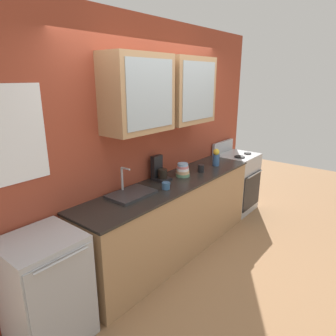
{
  "coord_description": "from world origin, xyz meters",
  "views": [
    {
      "loc": [
        -2.64,
        -2.05,
        2.12
      ],
      "look_at": [
        -0.1,
        0.0,
        1.13
      ],
      "focal_mm": 32.24,
      "sensor_mm": 36.0,
      "label": 1
    }
  ],
  "objects_px": {
    "stove_range": "(236,182)",
    "sink_faucet": "(131,193)",
    "vase": "(216,157)",
    "bowl_stack": "(183,170)",
    "cup_near_sink": "(166,186)",
    "coffee_maker": "(159,171)",
    "cup_near_bowls": "(201,168)",
    "dishwasher": "(46,290)"
  },
  "relations": [
    {
      "from": "bowl_stack",
      "to": "cup_near_sink",
      "type": "height_order",
      "value": "bowl_stack"
    },
    {
      "from": "vase",
      "to": "dishwasher",
      "type": "bearing_deg",
      "value": 179.16
    },
    {
      "from": "stove_range",
      "to": "sink_faucet",
      "type": "relative_size",
      "value": 2.34
    },
    {
      "from": "coffee_maker",
      "to": "sink_faucet",
      "type": "bearing_deg",
      "value": -170.42
    },
    {
      "from": "sink_faucet",
      "to": "cup_near_sink",
      "type": "height_order",
      "value": "sink_faucet"
    },
    {
      "from": "stove_range",
      "to": "dishwasher",
      "type": "xyz_separation_m",
      "value": [
        -3.32,
        -0.0,
        -0.01
      ]
    },
    {
      "from": "stove_range",
      "to": "dishwasher",
      "type": "height_order",
      "value": "stove_range"
    },
    {
      "from": "sink_faucet",
      "to": "bowl_stack",
      "type": "distance_m",
      "value": 0.85
    },
    {
      "from": "stove_range",
      "to": "cup_near_bowls",
      "type": "bearing_deg",
      "value": -177.75
    },
    {
      "from": "cup_near_sink",
      "to": "coffee_maker",
      "type": "bearing_deg",
      "value": 53.42
    },
    {
      "from": "cup_near_bowls",
      "to": "coffee_maker",
      "type": "distance_m",
      "value": 0.61
    },
    {
      "from": "sink_faucet",
      "to": "bowl_stack",
      "type": "relative_size",
      "value": 2.77
    },
    {
      "from": "coffee_maker",
      "to": "dishwasher",
      "type": "bearing_deg",
      "value": -173.68
    },
    {
      "from": "stove_range",
      "to": "coffee_maker",
      "type": "height_order",
      "value": "coffee_maker"
    },
    {
      "from": "cup_near_bowls",
      "to": "bowl_stack",
      "type": "bearing_deg",
      "value": 164.01
    },
    {
      "from": "coffee_maker",
      "to": "cup_near_bowls",
      "type": "bearing_deg",
      "value": -21.08
    },
    {
      "from": "cup_near_bowls",
      "to": "dishwasher",
      "type": "height_order",
      "value": "cup_near_bowls"
    },
    {
      "from": "stove_range",
      "to": "cup_near_bowls",
      "type": "height_order",
      "value": "stove_range"
    },
    {
      "from": "sink_faucet",
      "to": "bowl_stack",
      "type": "xyz_separation_m",
      "value": [
        0.85,
        -0.04,
        0.05
      ]
    },
    {
      "from": "sink_faucet",
      "to": "bowl_stack",
      "type": "height_order",
      "value": "sink_faucet"
    },
    {
      "from": "vase",
      "to": "cup_near_sink",
      "type": "distance_m",
      "value": 1.14
    },
    {
      "from": "sink_faucet",
      "to": "vase",
      "type": "xyz_separation_m",
      "value": [
        1.51,
        -0.12,
        0.09
      ]
    },
    {
      "from": "dishwasher",
      "to": "cup_near_sink",
      "type": "bearing_deg",
      "value": -3.18
    },
    {
      "from": "vase",
      "to": "cup_near_sink",
      "type": "relative_size",
      "value": 1.93
    },
    {
      "from": "stove_range",
      "to": "cup_near_sink",
      "type": "xyz_separation_m",
      "value": [
        -1.89,
        -0.08,
        0.5
      ]
    },
    {
      "from": "dishwasher",
      "to": "stove_range",
      "type": "bearing_deg",
      "value": 0.07
    },
    {
      "from": "bowl_stack",
      "to": "dishwasher",
      "type": "relative_size",
      "value": 0.18
    },
    {
      "from": "sink_faucet",
      "to": "cup_near_bowls",
      "type": "bearing_deg",
      "value": -6.27
    },
    {
      "from": "stove_range",
      "to": "bowl_stack",
      "type": "bearing_deg",
      "value": 178.45
    },
    {
      "from": "cup_near_bowls",
      "to": "cup_near_sink",
      "type": "bearing_deg",
      "value": -177.06
    },
    {
      "from": "stove_range",
      "to": "vase",
      "type": "relative_size",
      "value": 4.74
    },
    {
      "from": "cup_near_bowls",
      "to": "coffee_maker",
      "type": "height_order",
      "value": "coffee_maker"
    },
    {
      "from": "dishwasher",
      "to": "bowl_stack",
      "type": "bearing_deg",
      "value": 1.27
    },
    {
      "from": "bowl_stack",
      "to": "cup_near_bowls",
      "type": "distance_m",
      "value": 0.3
    },
    {
      "from": "bowl_stack",
      "to": "dishwasher",
      "type": "xyz_separation_m",
      "value": [
        -1.91,
        -0.04,
        -0.54
      ]
    },
    {
      "from": "sink_faucet",
      "to": "cup_near_bowls",
      "type": "height_order",
      "value": "sink_faucet"
    },
    {
      "from": "vase",
      "to": "dishwasher",
      "type": "height_order",
      "value": "vase"
    },
    {
      "from": "vase",
      "to": "cup_near_bowls",
      "type": "xyz_separation_m",
      "value": [
        -0.38,
        -0.0,
        -0.06
      ]
    },
    {
      "from": "cup_near_sink",
      "to": "dishwasher",
      "type": "height_order",
      "value": "cup_near_sink"
    },
    {
      "from": "sink_faucet",
      "to": "dishwasher",
      "type": "bearing_deg",
      "value": -175.43
    },
    {
      "from": "bowl_stack",
      "to": "cup_near_sink",
      "type": "xyz_separation_m",
      "value": [
        -0.48,
        -0.12,
        -0.04
      ]
    },
    {
      "from": "vase",
      "to": "dishwasher",
      "type": "relative_size",
      "value": 0.25
    }
  ]
}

